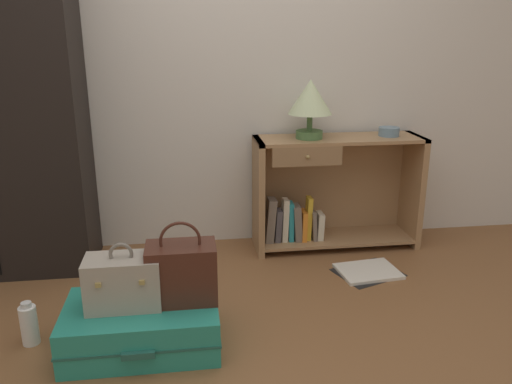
% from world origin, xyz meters
% --- Properties ---
extents(ground_plane, '(9.00, 9.00, 0.00)m').
position_xyz_m(ground_plane, '(0.00, 0.00, 0.00)').
color(ground_plane, brown).
extents(back_wall, '(6.40, 0.10, 2.60)m').
position_xyz_m(back_wall, '(0.00, 1.50, 1.30)').
color(back_wall, silver).
rests_on(back_wall, ground_plane).
extents(bookshelf, '(1.10, 0.35, 0.75)m').
position_xyz_m(bookshelf, '(0.70, 1.27, 0.37)').
color(bookshelf, '#A37A51').
rests_on(bookshelf, ground_plane).
extents(table_lamp, '(0.28, 0.28, 0.37)m').
position_xyz_m(table_lamp, '(0.55, 1.25, 0.99)').
color(table_lamp, '#4C7542').
rests_on(table_lamp, bookshelf).
extents(bowl, '(0.13, 0.13, 0.06)m').
position_xyz_m(bowl, '(1.09, 1.25, 0.78)').
color(bowl, slate).
rests_on(bowl, bookshelf).
extents(suitcase_large, '(0.70, 0.46, 0.21)m').
position_xyz_m(suitcase_large, '(-0.46, 0.22, 0.11)').
color(suitcase_large, teal).
rests_on(suitcase_large, ground_plane).
extents(train_case, '(0.33, 0.19, 0.31)m').
position_xyz_m(train_case, '(-0.53, 0.23, 0.33)').
color(train_case, '#A89E8E').
rests_on(train_case, suitcase_large).
extents(handbag, '(0.32, 0.19, 0.39)m').
position_xyz_m(handbag, '(-0.27, 0.25, 0.35)').
color(handbag, '#472319').
rests_on(handbag, suitcase_large).
extents(bottle, '(0.08, 0.08, 0.21)m').
position_xyz_m(bottle, '(-0.98, 0.32, 0.10)').
color(bottle, white).
rests_on(bottle, ground_plane).
extents(open_book_on_floor, '(0.45, 0.40, 0.02)m').
position_xyz_m(open_book_on_floor, '(0.84, 0.81, 0.01)').
color(open_book_on_floor, white).
rests_on(open_book_on_floor, ground_plane).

